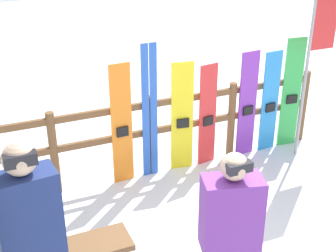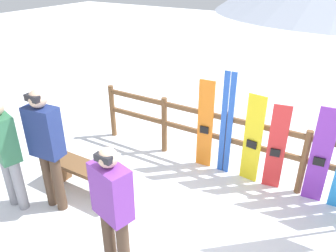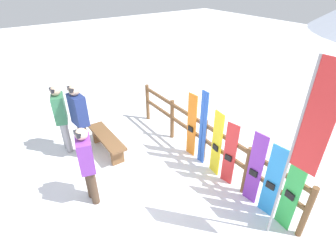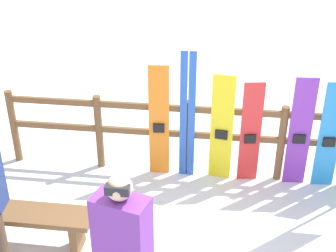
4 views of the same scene
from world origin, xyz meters
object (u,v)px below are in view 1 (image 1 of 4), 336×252
(snowboard_yellow, at_px, (182,118))
(snowboard_orange, at_px, (122,125))
(snowboard_blue, at_px, (270,102))
(snowboard_red, at_px, (208,116))
(snowboard_green, at_px, (291,94))
(snowboard_purple, at_px, (247,105))
(person_purple, at_px, (230,231))
(ski_pair_blue, at_px, (150,113))
(rental_flag, at_px, (321,15))
(person_navy, at_px, (31,236))

(snowboard_yellow, bearing_deg, snowboard_orange, 179.99)
(snowboard_blue, bearing_deg, snowboard_red, -180.00)
(snowboard_orange, bearing_deg, snowboard_red, -0.01)
(snowboard_red, relative_size, snowboard_blue, 0.96)
(snowboard_orange, height_order, snowboard_green, snowboard_green)
(snowboard_red, distance_m, snowboard_purple, 0.60)
(person_purple, relative_size, snowboard_blue, 1.10)
(person_purple, distance_m, snowboard_red, 2.66)
(snowboard_orange, xyz_separation_m, snowboard_yellow, (0.80, -0.00, -0.04))
(person_purple, relative_size, snowboard_orange, 1.03)
(ski_pair_blue, distance_m, snowboard_green, 2.11)
(snowboard_orange, relative_size, snowboard_red, 1.12)
(person_purple, relative_size, snowboard_purple, 1.07)
(snowboard_blue, relative_size, rental_flag, 0.48)
(snowboard_yellow, xyz_separation_m, snowboard_blue, (1.32, -0.00, -0.01))
(ski_pair_blue, distance_m, snowboard_red, 0.82)
(snowboard_yellow, height_order, snowboard_blue, snowboard_yellow)
(snowboard_orange, distance_m, snowboard_yellow, 0.80)
(person_navy, xyz_separation_m, snowboard_yellow, (2.14, 2.04, -0.32))
(snowboard_purple, height_order, snowboard_green, snowboard_green)
(snowboard_green, bearing_deg, snowboard_yellow, -180.00)
(snowboard_yellow, bearing_deg, snowboard_red, -0.01)
(snowboard_yellow, bearing_deg, person_navy, -136.33)
(ski_pair_blue, bearing_deg, snowboard_orange, -179.47)
(snowboard_orange, distance_m, snowboard_green, 2.47)
(snowboard_orange, distance_m, ski_pair_blue, 0.38)
(snowboard_blue, bearing_deg, rental_flag, -35.82)
(snowboard_purple, bearing_deg, snowboard_green, 0.01)
(person_navy, relative_size, snowboard_green, 1.13)
(snowboard_red, distance_m, snowboard_green, 1.31)
(snowboard_red, xyz_separation_m, rental_flag, (1.37, -0.30, 1.24))
(snowboard_green, bearing_deg, rental_flag, -77.34)
(snowboard_red, relative_size, snowboard_green, 0.87)
(person_purple, distance_m, snowboard_green, 3.41)
(ski_pair_blue, distance_m, rental_flag, 2.43)
(snowboard_orange, xyz_separation_m, snowboard_blue, (2.12, -0.00, -0.05))
(person_navy, xyz_separation_m, rental_flag, (3.87, 1.74, 0.88))
(snowboard_yellow, height_order, snowboard_green, snowboard_green)
(person_navy, distance_m, snowboard_orange, 2.46)
(ski_pair_blue, relative_size, snowboard_green, 1.10)
(person_navy, bearing_deg, snowboard_green, 28.19)
(snowboard_red, height_order, snowboard_purple, snowboard_purple)
(person_purple, height_order, snowboard_purple, person_purple)
(snowboard_yellow, xyz_separation_m, snowboard_green, (1.67, 0.00, 0.06))
(ski_pair_blue, bearing_deg, person_navy, -129.76)
(snowboard_orange, bearing_deg, person_navy, -123.26)
(person_purple, bearing_deg, person_navy, 165.17)
(snowboard_orange, height_order, ski_pair_blue, ski_pair_blue)
(snowboard_purple, xyz_separation_m, snowboard_green, (0.71, 0.00, 0.05))
(snowboard_yellow, xyz_separation_m, snowboard_purple, (0.96, 0.00, 0.01))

